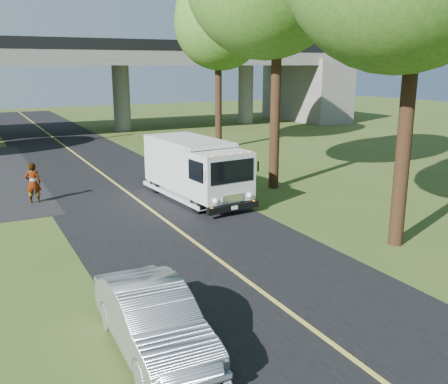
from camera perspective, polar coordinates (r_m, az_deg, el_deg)
ground at (r=12.50m, az=4.34°, el=-11.40°), size 120.00×120.00×0.00m
road at (r=21.13m, az=-10.11°, el=-0.74°), size 7.00×90.00×0.02m
lane_line at (r=21.12m, az=-10.11°, el=-0.68°), size 0.12×90.00×0.01m
overpass at (r=41.96m, az=-19.82°, el=12.31°), size 54.00×10.00×7.30m
tree_right_far at (r=33.20m, az=-0.20°, el=19.30°), size 5.77×5.67×10.99m
step_van at (r=20.45m, az=-3.33°, el=2.79°), size 2.64×6.03×2.47m
silver_sedan at (r=10.01m, az=-8.08°, el=-14.22°), size 1.42×3.99×1.31m
pedestrian at (r=21.40m, az=-20.98°, el=0.97°), size 0.66×0.50×1.65m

